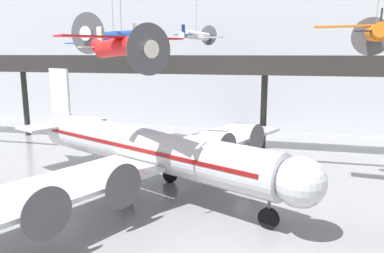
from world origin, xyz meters
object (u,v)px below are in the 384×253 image
object	(u,v)px
suspended_plane_white_twin	(196,36)
suspended_plane_orange_highwing	(375,32)
airliner_silver_main	(145,149)
suspended_plane_blue_trainer	(114,39)
suspended_plane_red_highwing	(122,46)

from	to	relation	value
suspended_plane_white_twin	suspended_plane_orange_highwing	size ratio (longest dim) A/B	0.87
airliner_silver_main	suspended_plane_orange_highwing	distance (m)	18.43
suspended_plane_orange_highwing	suspended_plane_blue_trainer	bearing A→B (deg)	86.19
suspended_plane_blue_trainer	suspended_plane_red_highwing	distance (m)	12.13
suspended_plane_blue_trainer	suspended_plane_red_highwing	bearing A→B (deg)	38.50
airliner_silver_main	suspended_plane_orange_highwing	bearing A→B (deg)	33.15
suspended_plane_orange_highwing	suspended_plane_red_highwing	bearing A→B (deg)	119.85
suspended_plane_orange_highwing	suspended_plane_red_highwing	distance (m)	17.16
airliner_silver_main	suspended_plane_red_highwing	world-z (taller)	suspended_plane_red_highwing
suspended_plane_blue_trainer	suspended_plane_white_twin	bearing A→B (deg)	164.98
suspended_plane_orange_highwing	suspended_plane_red_highwing	world-z (taller)	suspended_plane_orange_highwing
suspended_plane_blue_trainer	suspended_plane_red_highwing	xyz separation A→B (m)	(5.63, -10.72, -0.82)
airliner_silver_main	suspended_plane_white_twin	bearing A→B (deg)	114.84
airliner_silver_main	suspended_plane_red_highwing	distance (m)	8.84
suspended_plane_orange_highwing	suspended_plane_blue_trainer	size ratio (longest dim) A/B	0.86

